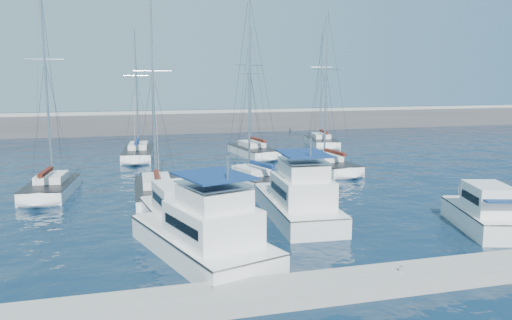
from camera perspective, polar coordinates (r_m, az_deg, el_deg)
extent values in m
plane|color=black|center=(31.87, 5.83, -6.41)|extent=(220.00, 220.00, 0.00)
cube|color=#424244|center=(81.72, -7.31, 3.93)|extent=(160.00, 6.00, 4.00)
cube|color=gray|center=(81.54, -7.34, 5.46)|extent=(160.00, 1.20, 0.50)
cube|color=gray|center=(22.41, 16.19, -12.87)|extent=(40.00, 2.20, 0.60)
cylinder|color=silver|center=(19.55, -4.95, -14.55)|extent=(0.16, 0.16, 0.25)
cylinder|color=silver|center=(22.25, 16.24, -11.85)|extent=(0.16, 0.16, 0.25)
cube|color=silver|center=(29.52, -9.30, -6.96)|extent=(3.62, 7.33, 1.60)
cube|color=#262628|center=(29.32, -9.34, -5.56)|extent=(3.67, 7.33, 0.08)
cube|color=silver|center=(28.31, -8.95, -4.31)|extent=(2.68, 3.54, 1.60)
cube|color=black|center=(28.29, -8.95, -4.15)|extent=(2.63, 2.91, 0.45)
cube|color=navy|center=(27.03, -8.27, -4.29)|extent=(2.39, 2.42, 0.07)
cube|color=white|center=(24.95, -6.24, -9.97)|extent=(6.39, 10.15, 1.60)
cube|color=#262628|center=(24.71, -6.27, -8.33)|extent=(6.46, 10.17, 0.08)
cube|color=white|center=(23.48, -5.04, -7.09)|extent=(4.33, 5.14, 1.60)
cube|color=black|center=(23.45, -5.04, -6.91)|extent=(4.12, 4.32, 0.45)
cube|color=white|center=(22.98, -4.85, -4.23)|extent=(3.33, 3.69, 0.90)
cube|color=navy|center=(22.77, -4.88, -1.78)|extent=(3.76, 4.20, 0.08)
cube|color=silver|center=(31.52, 4.63, -5.81)|extent=(4.02, 9.89, 1.60)
cube|color=#262628|center=(31.33, 4.65, -4.49)|extent=(4.09, 9.90, 0.08)
cube|color=silver|center=(30.03, 5.30, -3.44)|extent=(3.18, 4.67, 1.60)
cube|color=black|center=(30.02, 5.30, -3.29)|extent=(3.19, 3.77, 0.45)
cube|color=silver|center=(29.60, 5.44, -1.17)|extent=(2.52, 3.29, 0.90)
cube|color=navy|center=(29.43, 5.47, 0.75)|extent=(2.84, 3.75, 0.08)
cube|color=white|center=(31.75, 24.24, -6.52)|extent=(4.04, 6.73, 1.60)
cube|color=#262628|center=(31.56, 24.33, -5.21)|extent=(4.08, 6.74, 0.08)
cube|color=white|center=(30.68, 25.00, -4.02)|extent=(2.74, 3.38, 1.60)
cube|color=black|center=(30.66, 25.01, -3.88)|extent=(2.62, 2.82, 0.45)
cube|color=navy|center=(29.59, 25.93, -3.96)|extent=(2.35, 2.38, 0.07)
cube|color=silver|center=(40.28, -22.38, -3.30)|extent=(3.74, 7.19, 1.30)
cube|color=#262628|center=(40.16, -22.44, -2.42)|extent=(3.80, 7.20, 0.06)
cube|color=silver|center=(40.51, -22.33, -1.85)|extent=(2.27, 3.22, 0.55)
cylinder|color=silver|center=(40.08, -22.89, 8.52)|extent=(0.18, 0.18, 14.21)
cylinder|color=silver|center=(39.01, -22.87, -1.47)|extent=(0.50, 3.45, 0.12)
cube|color=#4D180F|center=(38.89, -22.92, -1.28)|extent=(0.69, 3.13, 0.28)
cube|color=silver|center=(36.66, -11.24, -3.96)|extent=(3.21, 9.04, 1.30)
cube|color=#262628|center=(36.52, -11.28, -3.00)|extent=(3.27, 9.04, 0.06)
cube|color=silver|center=(37.00, -11.33, -2.34)|extent=(2.04, 3.97, 0.55)
cylinder|color=silver|center=(36.60, -11.69, 7.94)|extent=(0.18, 0.18, 12.79)
cylinder|color=silver|center=(35.03, -11.22, -2.07)|extent=(0.23, 4.49, 0.12)
cube|color=#4D180F|center=(34.90, -11.22, -1.86)|extent=(0.45, 4.04, 0.28)
cube|color=white|center=(40.18, -0.23, -2.61)|extent=(4.88, 7.59, 1.30)
cube|color=#262628|center=(40.06, -0.23, -1.73)|extent=(4.94, 7.60, 0.06)
cube|color=white|center=(40.36, -0.57, -1.18)|extent=(2.72, 3.50, 0.55)
cylinder|color=silver|center=(39.91, -0.79, 8.84)|extent=(0.18, 0.18, 13.64)
cylinder|color=silver|center=(39.02, 0.60, -0.73)|extent=(1.17, 3.39, 0.12)
cube|color=navy|center=(38.92, 0.68, -0.53)|extent=(1.29, 3.13, 0.28)
cube|color=white|center=(47.27, 8.22, -0.89)|extent=(3.86, 7.83, 1.30)
cube|color=#262628|center=(47.16, 8.24, -0.14)|extent=(3.92, 7.83, 0.06)
cube|color=white|center=(47.52, 7.97, 0.33)|extent=(2.35, 3.49, 0.55)
cylinder|color=silver|center=(47.19, 8.00, 8.63)|extent=(0.18, 0.18, 13.30)
cylinder|color=silver|center=(46.06, 8.95, 0.71)|extent=(0.51, 3.77, 0.12)
cube|color=#4D180F|center=(45.95, 9.02, 0.88)|extent=(0.70, 3.41, 0.28)
cube|color=white|center=(56.19, -13.30, 0.58)|extent=(3.87, 9.50, 1.30)
cube|color=#262628|center=(56.10, -13.32, 1.21)|extent=(3.93, 9.51, 0.06)
cube|color=white|center=(56.63, -13.30, 1.62)|extent=(2.33, 4.22, 0.55)
cylinder|color=silver|center=(56.50, -13.52, 8.10)|extent=(0.18, 0.18, 12.39)
cylinder|color=silver|center=(54.61, -13.45, 1.91)|extent=(0.56, 4.62, 0.12)
cube|color=navy|center=(54.49, -13.46, 2.06)|extent=(0.75, 4.18, 0.28)
cube|color=silver|center=(56.18, -0.31, 0.83)|extent=(4.21, 8.58, 1.30)
cube|color=#262628|center=(56.09, -0.31, 1.47)|extent=(4.27, 8.59, 0.06)
cube|color=silver|center=(56.51, -0.51, 1.85)|extent=(2.49, 3.85, 0.55)
cylinder|color=silver|center=(56.32, -0.64, 8.55)|extent=(0.18, 0.18, 12.78)
cylinder|color=silver|center=(54.85, 0.19, 2.20)|extent=(0.69, 4.09, 0.12)
cube|color=#4D180F|center=(54.74, 0.23, 2.35)|extent=(0.86, 3.72, 0.28)
cube|color=white|center=(64.81, 7.49, 1.89)|extent=(4.29, 8.30, 1.30)
cube|color=#262628|center=(64.73, 7.50, 2.45)|extent=(4.35, 8.31, 0.06)
cube|color=white|center=(65.17, 7.41, 2.78)|extent=(2.51, 3.74, 0.55)
cylinder|color=silver|center=(65.04, 7.49, 9.22)|extent=(0.18, 0.18, 14.23)
cylinder|color=silver|center=(63.49, 7.75, 3.10)|extent=(0.79, 3.91, 0.12)
cube|color=#4D180F|center=(63.37, 7.78, 3.22)|extent=(0.95, 3.56, 0.28)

